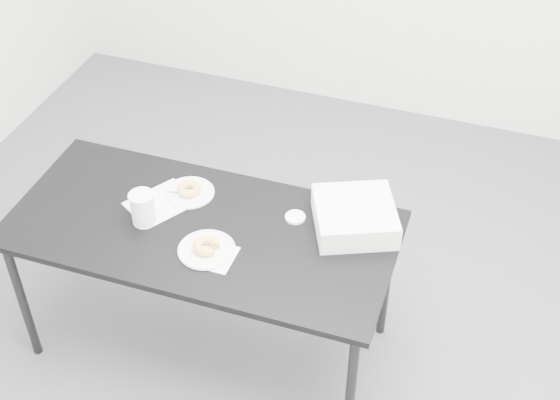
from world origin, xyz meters
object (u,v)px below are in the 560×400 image
(pen, at_px, (182,193))
(donut_far, at_px, (189,189))
(table, at_px, (202,236))
(coffee_cup, at_px, (143,208))
(donut_near, at_px, (206,246))
(plate_far, at_px, (189,193))
(scorecard, at_px, (161,203))
(plate_near, at_px, (207,250))
(bakery_box, at_px, (355,216))

(pen, bearing_deg, donut_far, 20.68)
(table, height_order, coffee_cup, coffee_cup)
(donut_near, distance_m, plate_far, 0.36)
(pen, height_order, donut_far, donut_far)
(table, distance_m, scorecard, 0.24)
(donut_near, xyz_separation_m, plate_far, (-0.21, 0.30, -0.02))
(pen, xyz_separation_m, donut_far, (0.03, 0.02, 0.02))
(table, bearing_deg, pen, 133.96)
(pen, xyz_separation_m, donut_near, (0.23, -0.28, 0.02))
(pen, bearing_deg, plate_near, -62.03)
(plate_near, xyz_separation_m, coffee_cup, (-0.30, 0.07, 0.07))
(pen, xyz_separation_m, plate_far, (0.03, 0.02, -0.00))
(table, distance_m, donut_near, 0.16)
(pen, relative_size, donut_far, 1.22)
(pen, distance_m, bakery_box, 0.74)
(donut_far, bearing_deg, plate_near, -55.13)
(plate_near, relative_size, bakery_box, 0.72)
(donut_near, distance_m, bakery_box, 0.60)
(plate_far, distance_m, bakery_box, 0.71)
(table, height_order, scorecard, scorecard)
(pen, height_order, bakery_box, bakery_box)
(donut_near, bearing_deg, plate_far, 124.87)
(donut_near, bearing_deg, coffee_cup, 166.47)
(donut_far, xyz_separation_m, coffee_cup, (-0.10, -0.22, 0.05))
(table, relative_size, plate_near, 6.99)
(plate_far, height_order, bakery_box, bakery_box)
(table, relative_size, bakery_box, 5.02)
(donut_near, height_order, donut_far, donut_near)
(scorecard, bearing_deg, pen, 84.89)
(plate_near, relative_size, coffee_cup, 1.56)
(donut_far, bearing_deg, bakery_box, 2.35)
(scorecard, distance_m, plate_far, 0.13)
(plate_near, bearing_deg, donut_far, 124.87)
(plate_near, bearing_deg, scorecard, 145.60)
(scorecard, distance_m, plate_near, 0.35)
(plate_far, bearing_deg, scorecard, -131.31)
(donut_far, bearing_deg, table, -53.41)
(donut_far, bearing_deg, scorecard, -131.31)
(donut_far, bearing_deg, coffee_cup, -113.43)
(donut_far, relative_size, bakery_box, 0.32)
(scorecard, height_order, donut_near, donut_near)
(plate_near, height_order, bakery_box, bakery_box)
(table, distance_m, plate_near, 0.15)
(plate_far, relative_size, donut_far, 2.13)
(plate_near, height_order, donut_far, donut_far)
(donut_near, bearing_deg, scorecard, 145.60)
(pen, relative_size, donut_near, 1.15)
(donut_far, distance_m, bakery_box, 0.71)
(plate_far, distance_m, donut_far, 0.02)
(bakery_box, bearing_deg, donut_far, 158.38)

